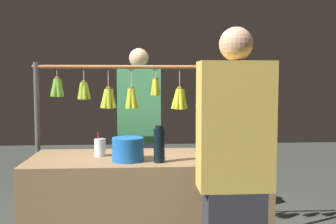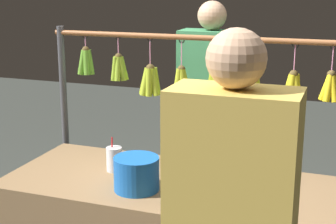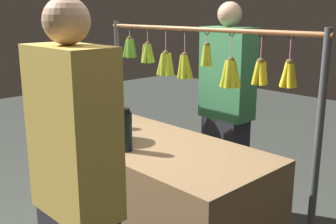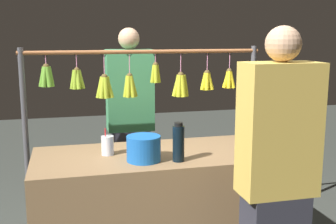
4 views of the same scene
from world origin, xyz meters
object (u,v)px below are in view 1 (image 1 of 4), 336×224
drink_cup (100,147)px  vendor_person (139,139)px  blue_bucket (128,149)px  water_bottle (159,145)px  customer_person (234,183)px

drink_cup → vendor_person: (-0.30, -0.89, -0.07)m
blue_bucket → drink_cup: (0.22, -0.20, -0.02)m
water_bottle → blue_bucket: size_ratio=1.16×
blue_bucket → customer_person: size_ratio=0.13×
water_bottle → blue_bucket: bearing=-15.8°
blue_bucket → customer_person: (-0.63, 0.65, -0.09)m
drink_cup → vendor_person: vendor_person is taller
water_bottle → blue_bucket: (0.22, -0.06, -0.04)m
drink_cup → customer_person: bearing=134.9°
vendor_person → customer_person: size_ratio=1.01×
drink_cup → customer_person: (-0.85, 0.85, -0.07)m
water_bottle → drink_cup: size_ratio=1.39×
blue_bucket → drink_cup: 0.30m
vendor_person → customer_person: 1.83m
water_bottle → vendor_person: bearing=-82.8°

